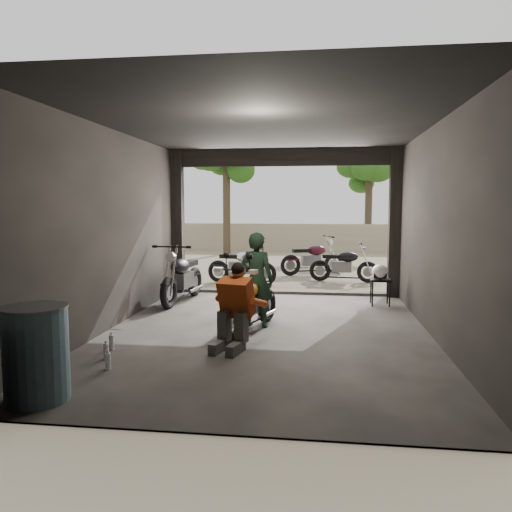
% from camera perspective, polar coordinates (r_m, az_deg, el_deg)
% --- Properties ---
extents(ground, '(80.00, 80.00, 0.00)m').
position_cam_1_polar(ground, '(7.86, 1.18, -8.85)').
color(ground, '#7A6D56').
rests_on(ground, ground).
extents(garage, '(7.00, 7.13, 3.20)m').
position_cam_1_polar(garage, '(8.17, 1.62, 0.82)').
color(garage, '#2D2B28').
rests_on(garage, ground).
extents(boundary_wall, '(18.00, 0.30, 1.20)m').
position_cam_1_polar(boundary_wall, '(21.62, 5.24, 2.11)').
color(boundary_wall, gray).
rests_on(boundary_wall, ground).
extents(tree_left, '(2.20, 2.20, 5.60)m').
position_cam_1_polar(tree_left, '(20.51, -3.41, 11.39)').
color(tree_left, '#382B1E').
rests_on(tree_left, ground).
extents(tree_right, '(2.20, 2.20, 5.00)m').
position_cam_1_polar(tree_right, '(21.70, 12.83, 9.82)').
color(tree_right, '#382B1E').
rests_on(tree_right, ground).
extents(main_bike, '(1.13, 1.71, 1.06)m').
position_cam_1_polar(main_bike, '(7.92, -0.60, -4.80)').
color(main_bike, beige).
rests_on(main_bike, ground).
extents(left_bike, '(0.92, 1.86, 1.22)m').
position_cam_1_polar(left_bike, '(10.30, -8.42, -1.95)').
color(left_bike, black).
rests_on(left_bike, ground).
extents(outside_bike_a, '(1.73, 1.02, 1.10)m').
position_cam_1_polar(outside_bike_a, '(12.61, -1.67, -0.75)').
color(outside_bike_a, black).
rests_on(outside_bike_a, ground).
extents(outside_bike_b, '(1.79, 1.24, 1.12)m').
position_cam_1_polar(outside_bike_b, '(14.32, 6.48, 0.06)').
color(outside_bike_b, '#3C0E1C').
rests_on(outside_bike_b, ground).
extents(outside_bike_c, '(1.61, 0.81, 1.05)m').
position_cam_1_polar(outside_bike_c, '(13.13, 10.00, -0.68)').
color(outside_bike_c, black).
rests_on(outside_bike_c, ground).
extents(rider, '(0.65, 0.51, 1.57)m').
position_cam_1_polar(rider, '(8.08, 0.08, -2.77)').
color(rider, black).
rests_on(rider, ground).
extents(mechanic, '(0.77, 0.92, 1.16)m').
position_cam_1_polar(mechanic, '(6.84, -2.67, -6.06)').
color(mechanic, '#CB501B').
rests_on(mechanic, ground).
extents(stool, '(0.39, 0.39, 0.54)m').
position_cam_1_polar(stool, '(10.15, 14.02, -2.98)').
color(stool, black).
rests_on(stool, ground).
extents(helmet, '(0.40, 0.41, 0.30)m').
position_cam_1_polar(helmet, '(10.06, 13.96, -1.76)').
color(helmet, white).
rests_on(helmet, stool).
extents(oil_drum, '(0.82, 0.82, 0.98)m').
position_cam_1_polar(oil_drum, '(5.57, -23.82, -10.32)').
color(oil_drum, '#40606C').
rests_on(oil_drum, ground).
extents(sign_post, '(0.72, 0.08, 2.15)m').
position_cam_1_polar(sign_post, '(12.01, 18.46, 2.83)').
color(sign_post, black).
rests_on(sign_post, ground).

